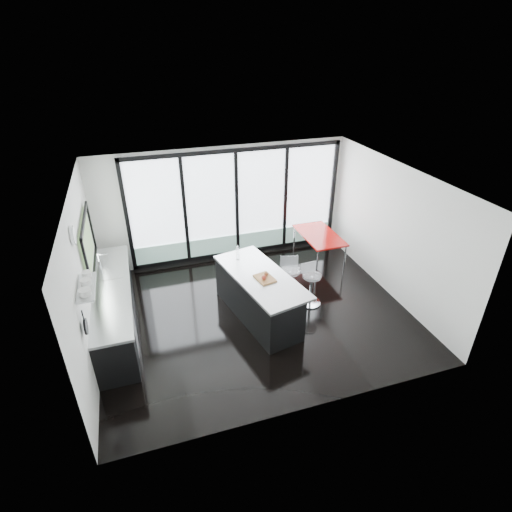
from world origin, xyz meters
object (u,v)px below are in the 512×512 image
object	(u,v)px
red_table	(318,248)
bar_stool_near	(311,289)
bar_stool_far	(289,285)
island	(257,296)

from	to	relation	value
red_table	bar_stool_near	bearing A→B (deg)	-120.35
bar_stool_near	red_table	world-z (taller)	red_table
bar_stool_far	red_table	distance (m)	1.82
bar_stool_near	island	bearing A→B (deg)	176.45
bar_stool_far	bar_stool_near	bearing A→B (deg)	-16.91
island	bar_stool_near	world-z (taller)	island
island	red_table	distance (m)	2.62
island	red_table	size ratio (longest dim) A/B	1.70
bar_stool_far	red_table	xyz separation A→B (m)	(1.28, 1.29, 0.00)
bar_stool_near	bar_stool_far	xyz separation A→B (m)	(-0.39, 0.24, 0.03)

